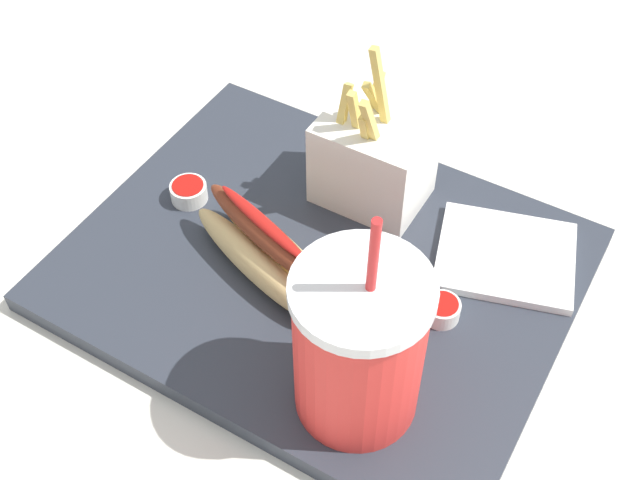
# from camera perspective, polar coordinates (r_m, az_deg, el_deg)

# --- Properties ---
(ground_plane) EXTENTS (2.40, 2.40, 0.02)m
(ground_plane) POSITION_cam_1_polar(r_m,az_deg,el_deg) (0.76, 0.00, -2.99)
(ground_plane) COLOR silver
(food_tray) EXTENTS (0.44, 0.35, 0.02)m
(food_tray) POSITION_cam_1_polar(r_m,az_deg,el_deg) (0.74, 0.00, -2.03)
(food_tray) COLOR #2D333D
(food_tray) RESTS_ON ground_plane
(soda_cup) EXTENTS (0.10, 0.10, 0.21)m
(soda_cup) POSITION_cam_1_polar(r_m,az_deg,el_deg) (0.59, 2.77, -7.48)
(soda_cup) COLOR red
(soda_cup) RESTS_ON food_tray
(fries_basket) EXTENTS (0.10, 0.08, 0.17)m
(fries_basket) POSITION_cam_1_polar(r_m,az_deg,el_deg) (0.76, 3.82, 5.62)
(fries_basket) COLOR white
(fries_basket) RESTS_ON food_tray
(hot_dog_1) EXTENTS (0.17, 0.10, 0.06)m
(hot_dog_1) POSITION_cam_1_polar(r_m,az_deg,el_deg) (0.71, -3.93, -0.62)
(hot_dog_1) COLOR #DBB775
(hot_dog_1) RESTS_ON food_tray
(ketchup_cup_1) EXTENTS (0.04, 0.04, 0.02)m
(ketchup_cup_1) POSITION_cam_1_polar(r_m,az_deg,el_deg) (0.79, -9.23, 3.42)
(ketchup_cup_1) COLOR white
(ketchup_cup_1) RESTS_ON food_tray
(ketchup_cup_2) EXTENTS (0.03, 0.03, 0.02)m
(ketchup_cup_2) POSITION_cam_1_polar(r_m,az_deg,el_deg) (0.70, 8.45, -5.04)
(ketchup_cup_2) COLOR white
(ketchup_cup_2) RESTS_ON food_tray
(napkin_stack) EXTENTS (0.15, 0.13, 0.01)m
(napkin_stack) POSITION_cam_1_polar(r_m,az_deg,el_deg) (0.75, 12.94, -1.12)
(napkin_stack) COLOR white
(napkin_stack) RESTS_ON food_tray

